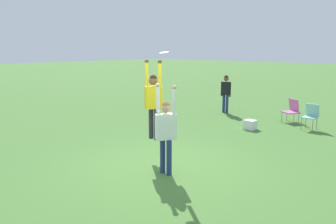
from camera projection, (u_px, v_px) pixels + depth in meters
ground_plane at (162, 165)px, 8.02m from camera, size 120.00×120.00×0.00m
person_jumping at (153, 98)px, 8.15m from camera, size 0.56×0.46×2.00m
person_defending at (166, 127)px, 7.29m from camera, size 0.60×0.49×2.06m
frisbee at (164, 53)px, 7.52m from camera, size 0.23×0.23×0.06m
camping_chair_0 at (311, 114)px, 11.49m from camera, size 0.46×0.50×0.90m
camping_chair_1 at (292, 109)px, 12.71m from camera, size 0.77×0.84×0.88m
person_spectator_near at (226, 91)px, 14.42m from camera, size 0.53×0.32×1.67m
cooler_box at (250, 125)px, 11.58m from camera, size 0.40×0.37×0.33m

